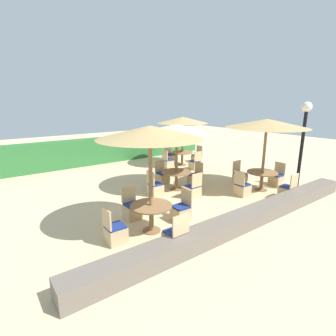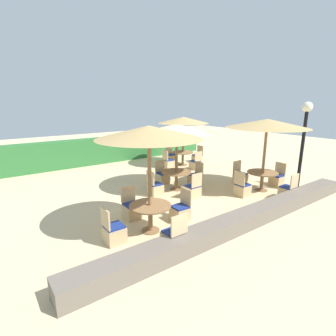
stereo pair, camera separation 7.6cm
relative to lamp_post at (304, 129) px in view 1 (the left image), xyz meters
name	(u,v)px [view 1 (the left image)]	position (x,y,z in m)	size (l,w,h in m)	color
ground_plane	(178,195)	(-3.99, 2.31, -2.35)	(40.00, 40.00, 0.00)	#D1BA8C
hedge_row	(104,150)	(-3.99, 8.87, -1.66)	(13.00, 0.70, 1.39)	#2D6B33
stone_border	(246,219)	(-3.99, -0.71, -2.14)	(10.00, 0.56, 0.43)	#6B6056
lamp_post	(304,129)	(0.00, 0.00, 0.00)	(0.36, 0.36, 3.32)	black
parasol_center	(177,129)	(-3.64, 2.85, -0.01)	(2.92, 2.92, 2.51)	olive
round_table_center	(176,175)	(-3.64, 2.85, -1.77)	(1.14, 1.14, 0.72)	olive
patio_chair_center_north	(162,177)	(-3.59, 3.85, -2.09)	(0.46, 0.46, 0.93)	tan
patio_chair_center_east	(195,179)	(-2.64, 2.85, -2.09)	(0.46, 0.46, 0.93)	tan
patio_chair_center_west	(155,188)	(-4.65, 2.80, -2.09)	(0.46, 0.46, 0.93)	tan
patio_chair_center_south	(193,190)	(-3.70, 1.81, -2.09)	(0.46, 0.46, 0.93)	tan
parasol_back_right	(183,120)	(-0.94, 5.77, 0.02)	(2.60, 2.60, 2.55)	olive
round_table_back_right	(182,155)	(-0.94, 5.77, -1.78)	(1.13, 1.13, 0.72)	olive
patio_chair_back_right_south	(195,164)	(-0.97, 4.72, -2.09)	(0.46, 0.46, 0.93)	tan
patio_chair_back_right_east	(197,158)	(0.14, 5.78, -2.09)	(0.46, 0.46, 0.93)	tan
patio_chair_back_right_west	(168,163)	(-1.93, 5.72, -2.09)	(0.46, 0.46, 0.93)	tan
patio_chair_back_right_north	(170,157)	(-0.99, 6.76, -2.09)	(0.46, 0.46, 0.93)	tan
parasol_front_left	(150,133)	(-6.24, 0.60, 0.25)	(2.61, 2.61, 2.78)	olive
round_table_front_left	(151,210)	(-6.24, 0.60, -1.77)	(1.09, 1.09, 0.74)	olive
patio_chair_front_left_north	(132,209)	(-6.25, 1.62, -2.09)	(0.46, 0.46, 0.93)	tan
patio_chair_front_left_west	(115,233)	(-7.27, 0.63, -2.09)	(0.46, 0.46, 0.93)	tan
patio_chair_front_left_south	(175,239)	(-6.27, -0.46, -2.09)	(0.46, 0.46, 0.93)	tan
patio_chair_front_left_east	(181,212)	(-5.21, 0.63, -2.09)	(0.46, 0.46, 0.93)	tan
parasol_front_right	(267,124)	(-1.06, 0.84, 0.19)	(2.97, 2.97, 2.72)	olive
round_table_front_right	(262,175)	(-1.06, 0.84, -1.76)	(1.13, 1.13, 0.73)	olive
patio_chair_front_right_east	(276,179)	(-0.03, 0.84, -2.09)	(0.46, 0.46, 0.93)	tan
patio_chair_front_right_west	(242,189)	(-2.13, 0.90, -2.09)	(0.46, 0.46, 0.93)	tan
patio_chair_front_right_north	(240,177)	(-1.02, 1.90, -2.09)	(0.46, 0.46, 0.93)	tan
patio_chair_front_right_south	(287,191)	(-1.08, -0.23, -2.09)	(0.46, 0.46, 0.93)	tan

